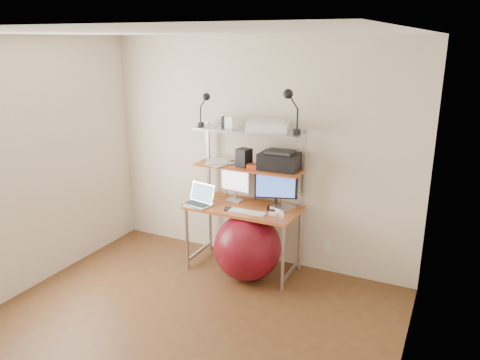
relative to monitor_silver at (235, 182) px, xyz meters
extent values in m
plane|color=brown|center=(0.16, -1.57, -0.96)|extent=(3.60, 3.60, 0.00)
plane|color=white|center=(0.16, -1.57, 1.54)|extent=(3.60, 3.60, 0.00)
plane|color=beige|center=(0.16, 0.23, 0.29)|extent=(3.60, 0.00, 3.60)
plane|color=beige|center=(-1.64, -1.57, 0.29)|extent=(0.00, 3.60, 3.60)
plane|color=beige|center=(1.96, -1.57, 0.29)|extent=(0.00, 3.60, 3.60)
cube|color=#BD5124|center=(0.16, -0.13, -0.23)|extent=(1.20, 0.60, 0.03)
cylinder|color=#A9AAAE|center=(-0.40, -0.39, -0.60)|extent=(0.04, 0.04, 0.71)
cylinder|color=#A9AAAE|center=(-0.40, 0.13, -0.60)|extent=(0.04, 0.04, 0.71)
cylinder|color=#A9AAAE|center=(0.72, -0.39, -0.60)|extent=(0.04, 0.04, 0.71)
cylinder|color=#A9AAAE|center=(0.72, 0.13, -0.60)|extent=(0.04, 0.04, 0.71)
cube|color=#A9AAAE|center=(-0.41, 0.13, 0.19)|extent=(0.03, 0.04, 0.84)
cube|color=#A9AAAE|center=(0.73, 0.13, 0.19)|extent=(0.03, 0.04, 0.84)
cube|color=#BD5124|center=(0.16, 0.00, 0.18)|extent=(1.18, 0.34, 0.02)
cube|color=#A9AAAE|center=(0.16, 0.00, 0.58)|extent=(1.18, 0.34, 0.02)
cube|color=white|center=(1.01, 0.22, -0.66)|extent=(0.08, 0.01, 0.12)
cube|color=silver|center=(0.00, -0.02, -0.21)|extent=(0.18, 0.15, 0.01)
cylinder|color=silver|center=(0.00, 0.00, -0.16)|extent=(0.03, 0.03, 0.09)
cube|color=silver|center=(0.00, 0.00, 0.03)|extent=(0.37, 0.07, 0.28)
plane|color=white|center=(0.00, -0.02, 0.03)|extent=(0.33, 0.04, 0.33)
cube|color=black|center=(0.49, -0.06, -0.21)|extent=(0.19, 0.17, 0.01)
cylinder|color=black|center=(0.49, -0.04, -0.15)|extent=(0.03, 0.03, 0.10)
cube|color=black|center=(0.49, -0.04, 0.03)|extent=(0.44, 0.16, 0.27)
plane|color=blue|center=(0.49, -0.05, 0.03)|extent=(0.39, 0.12, 0.41)
cube|color=silver|center=(-0.30, -0.31, -0.21)|extent=(0.36, 0.29, 0.02)
cube|color=#2B2B2D|center=(-0.30, -0.31, -0.20)|extent=(0.29, 0.19, 0.00)
cube|color=silver|center=(-0.28, -0.20, -0.10)|extent=(0.33, 0.13, 0.21)
plane|color=#6F9FBA|center=(-0.28, -0.20, -0.10)|extent=(0.30, 0.14, 0.28)
cube|color=white|center=(0.28, -0.28, -0.21)|extent=(0.39, 0.12, 0.01)
cube|color=white|center=(0.54, -0.23, -0.21)|extent=(0.09, 0.06, 0.02)
cube|color=silver|center=(0.57, -0.03, -0.20)|extent=(0.25, 0.25, 0.04)
cube|color=black|center=(0.05, -0.28, -0.21)|extent=(0.10, 0.13, 0.01)
cube|color=black|center=(0.50, 0.04, 0.28)|extent=(0.43, 0.30, 0.17)
cube|color=#2B2B2D|center=(0.50, 0.04, 0.38)|extent=(0.29, 0.22, 0.03)
cube|color=black|center=(0.12, -0.02, 0.29)|extent=(0.16, 0.16, 0.19)
cube|color=#BF441E|center=(0.26, -0.05, 0.22)|extent=(0.20, 0.15, 0.05)
cube|color=white|center=(0.37, 0.01, 0.64)|extent=(0.47, 0.36, 0.10)
cube|color=silver|center=(0.37, 0.01, 0.70)|extent=(0.40, 0.29, 0.02)
cube|color=white|center=(-0.03, -0.03, 0.66)|extent=(0.13, 0.12, 0.13)
cube|color=#2B2B2D|center=(-0.12, 0.04, 0.65)|extent=(0.14, 0.14, 0.11)
cube|color=black|center=(-0.38, -0.07, 0.62)|extent=(0.04, 0.05, 0.04)
cylinder|color=black|center=(-0.38, -0.07, 0.72)|extent=(0.01, 0.01, 0.16)
sphere|color=black|center=(-0.30, -0.08, 0.92)|extent=(0.08, 0.08, 0.08)
cube|color=black|center=(0.70, -0.04, 0.62)|extent=(0.05, 0.07, 0.05)
cylinder|color=black|center=(0.70, -0.04, 0.75)|extent=(0.02, 0.02, 0.20)
sphere|color=black|center=(0.60, -0.05, 0.99)|extent=(0.10, 0.10, 0.10)
sphere|color=maroon|center=(0.29, -0.29, -0.60)|extent=(0.71, 0.71, 0.71)
cube|color=white|center=(-0.25, 0.02, 0.20)|extent=(0.31, 0.34, 0.00)
cube|color=white|center=(-0.16, -0.05, 0.20)|extent=(0.29, 0.33, 0.00)
cube|color=white|center=(-0.21, 0.04, 0.21)|extent=(0.22, 0.28, 0.00)
cube|color=white|center=(-0.22, 0.00, 0.21)|extent=(0.32, 0.35, 0.00)
camera|label=1|loc=(2.17, -4.38, 1.50)|focal=35.00mm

